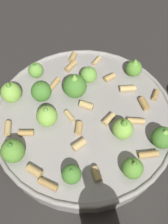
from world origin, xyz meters
The scene contains 2 objects.
ground_plane centered at (0.00, 0.00, 0.00)m, with size 2.40×2.40×0.00m, color #2D2B28.
cooking_pan centered at (0.00, 0.00, 0.03)m, with size 0.34×0.34×0.10m.
Camera 1 is at (0.27, 0.07, 0.47)m, focal length 43.52 mm.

